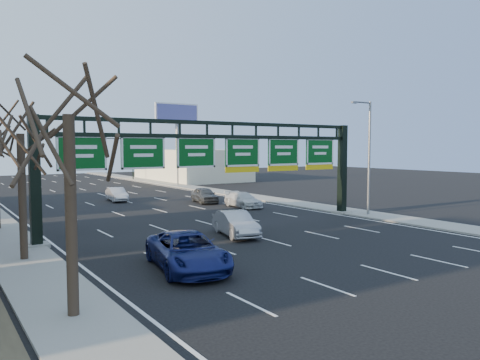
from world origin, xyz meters
TOP-DOWN VIEW (x-y plane):
  - ground at (0.00, 0.00)m, footprint 160.00×160.00m
  - sidewalk_right at (12.80, 20.00)m, footprint 3.00×120.00m
  - lane_markings at (0.00, 20.00)m, footprint 21.60×120.00m
  - sign_gantry at (0.16, 8.00)m, footprint 24.60×1.20m
  - building_right_distant at (20.00, 50.00)m, footprint 12.00×20.00m
  - tree_near at (-12.80, -4.00)m, footprint 3.60×3.60m
  - tree_gantry at (-12.80, 5.00)m, footprint 3.60×3.60m
  - streetlight_near at (12.47, 6.00)m, footprint 2.15×0.22m
  - streetlight_far at (12.47, 40.00)m, footprint 2.15×0.22m
  - billboard_right at (15.00, 44.98)m, footprint 7.00×0.50m
  - traffic_signal_mast at (5.69, 55.00)m, footprint 10.16×0.54m
  - car_blue_suv at (-7.01, -0.69)m, footprint 3.79×6.32m
  - car_silver_sedan at (-0.90, 4.73)m, footprint 2.54×4.81m
  - car_white_wagon at (7.18, 15.79)m, footprint 2.10×4.70m
  - car_grey_far at (6.00, 20.76)m, footprint 2.60×4.69m
  - car_silver_distant at (-0.74, 26.78)m, footprint 1.82×4.25m

SIDE VIEW (x-z plane):
  - ground at x=0.00m, z-range 0.00..0.00m
  - lane_markings at x=0.00m, z-range 0.00..0.01m
  - sidewalk_right at x=12.80m, z-range 0.00..0.12m
  - car_white_wagon at x=7.18m, z-range 0.00..1.34m
  - car_silver_distant at x=-0.74m, z-range 0.00..1.36m
  - car_silver_sedan at x=-0.90m, z-range 0.00..1.51m
  - car_grey_far at x=6.00m, z-range 0.00..1.51m
  - car_blue_suv at x=-7.01m, z-range 0.00..1.64m
  - building_right_distant at x=20.00m, z-range 0.00..5.00m
  - sign_gantry at x=0.16m, z-range 1.03..8.23m
  - streetlight_near at x=12.47m, z-range 0.58..9.58m
  - streetlight_far at x=12.47m, z-range 0.58..9.58m
  - traffic_signal_mast at x=5.69m, z-range 2.00..9.00m
  - tree_gantry at x=-12.80m, z-range 2.87..11.35m
  - tree_near at x=-12.80m, z-range 3.05..11.91m
  - billboard_right at x=15.00m, z-range 3.06..15.06m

